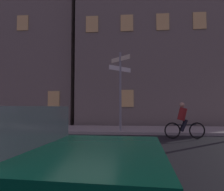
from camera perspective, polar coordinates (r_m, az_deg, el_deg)
ground_plane at (r=5.75m, az=-12.18°, el=-17.33°), size 80.00×80.00×0.00m
sidewalk_kerb at (r=12.24m, az=-2.90°, el=-9.48°), size 40.00×3.48×0.14m
signpost at (r=10.83m, az=2.35°, el=3.20°), size 1.11×1.11×4.19m
cyclist at (r=9.66m, az=19.40°, el=-6.95°), size 1.82×0.36×1.61m
building_left_block at (r=22.96m, az=-25.58°, el=20.26°), size 12.95×6.48×20.86m
building_right_block at (r=19.83m, az=12.12°, el=21.33°), size 12.64×7.21×19.24m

